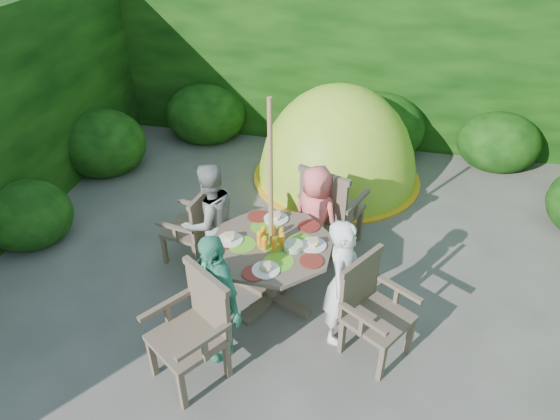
% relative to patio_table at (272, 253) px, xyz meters
% --- Properties ---
extents(ground, '(60.00, 60.00, 0.00)m').
position_rel_patio_table_xyz_m(ground, '(0.26, 0.24, -0.61)').
color(ground, '#4D4A45').
rests_on(ground, ground).
extents(hedge_enclosure, '(9.00, 9.00, 2.50)m').
position_rel_patio_table_xyz_m(hedge_enclosure, '(0.26, 1.57, 0.64)').
color(hedge_enclosure, black).
rests_on(hedge_enclosure, ground).
extents(patio_table, '(1.65, 1.65, 0.87)m').
position_rel_patio_table_xyz_m(patio_table, '(0.00, 0.00, 0.00)').
color(patio_table, '#493C2F').
rests_on(patio_table, ground).
extents(parasol_pole, '(0.06, 0.06, 2.20)m').
position_rel_patio_table_xyz_m(parasol_pole, '(-0.00, 0.00, 0.49)').
color(parasol_pole, '#9A6C3D').
rests_on(parasol_pole, ground).
extents(garden_chair_right, '(0.72, 0.74, 0.94)m').
position_rel_patio_table_xyz_m(garden_chair_right, '(1.00, -0.43, -0.11)').
color(garden_chair_right, '#493C2F').
rests_on(garden_chair_right, ground).
extents(garden_chair_left, '(0.53, 0.58, 0.86)m').
position_rel_patio_table_xyz_m(garden_chair_left, '(-1.01, 0.47, -0.15)').
color(garden_chair_left, '#493C2F').
rests_on(garden_chair_left, ground).
extents(garden_chair_back, '(0.79, 0.74, 1.05)m').
position_rel_patio_table_xyz_m(garden_chair_back, '(0.44, 0.99, -0.05)').
color(garden_chair_back, '#493C2F').
rests_on(garden_chair_back, ground).
extents(garden_chair_front, '(0.79, 0.77, 0.99)m').
position_rel_patio_table_xyz_m(garden_chair_front, '(-0.43, -1.00, -0.08)').
color(garden_chair_front, '#493C2F').
rests_on(garden_chair_front, ground).
extents(child_right, '(0.40, 0.53, 1.30)m').
position_rel_patio_table_xyz_m(child_right, '(0.73, -0.32, 0.04)').
color(child_right, white).
rests_on(child_right, ground).
extents(child_left, '(0.80, 0.81, 1.31)m').
position_rel_patio_table_xyz_m(child_left, '(-0.74, 0.33, 0.04)').
color(child_left, gray).
rests_on(child_left, ground).
extents(child_back, '(0.70, 0.63, 1.19)m').
position_rel_patio_table_xyz_m(child_back, '(0.32, 0.73, -0.02)').
color(child_back, '#FC6968').
rests_on(child_back, ground).
extents(child_front, '(0.77, 0.75, 1.30)m').
position_rel_patio_table_xyz_m(child_front, '(-0.33, -0.73, 0.04)').
color(child_front, '#48A884').
rests_on(child_front, ground).
extents(dome_tent, '(2.40, 2.40, 2.74)m').
position_rel_patio_table_xyz_m(dome_tent, '(0.35, 2.62, -0.61)').
color(dome_tent, '#B6D529').
rests_on(dome_tent, ground).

